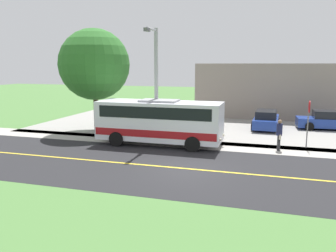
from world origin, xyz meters
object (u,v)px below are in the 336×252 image
at_px(street_light_pole, 156,81).
at_px(tree_curbside, 94,65).
at_px(parked_car_near, 266,120).
at_px(shuttle_bus_front, 159,120).
at_px(pedestrian_with_bags, 279,134).
at_px(parked_car_far, 327,121).
at_px(stop_sign, 309,116).
at_px(commercial_building, 294,89).

xyz_separation_m(street_light_pole, tree_curbside, (-2.54, -5.58, 0.98)).
bearing_deg(parked_car_near, street_light_pole, -42.50).
height_order(shuttle_bus_front, street_light_pole, street_light_pole).
bearing_deg(parked_car_near, pedestrian_with_bags, 6.95).
relative_size(shuttle_bus_front, street_light_pole, 1.10).
xyz_separation_m(shuttle_bus_front, parked_car_far, (-8.67, 10.86, -0.87)).
bearing_deg(stop_sign, tree_curbside, -95.05).
relative_size(shuttle_bus_front, tree_curbside, 1.04).
xyz_separation_m(pedestrian_with_bags, parked_car_near, (-6.97, -0.85, -0.30)).
bearing_deg(tree_curbside, stop_sign, 84.95).
height_order(parked_car_near, parked_car_far, same).
bearing_deg(tree_curbside, street_light_pole, 65.58).
relative_size(stop_sign, parked_car_near, 0.65).
bearing_deg(parked_car_near, tree_curbside, -68.87).
relative_size(street_light_pole, commercial_building, 0.39).
bearing_deg(parked_car_far, street_light_pole, -53.49).
xyz_separation_m(stop_sign, commercial_building, (-15.30, 0.03, 0.56)).
distance_m(parked_car_near, parked_car_far, 4.68).
height_order(shuttle_bus_front, parked_car_far, shuttle_bus_front).
height_order(shuttle_bus_front, parked_car_near, shuttle_bus_front).
height_order(stop_sign, tree_curbside, tree_curbside).
distance_m(street_light_pole, parked_car_near, 10.39).
relative_size(parked_car_far, commercial_building, 0.25).
bearing_deg(pedestrian_with_bags, stop_sign, 120.28).
xyz_separation_m(shuttle_bus_front, parked_car_near, (-7.63, 6.30, -0.87)).
relative_size(stop_sign, commercial_building, 0.16).
bearing_deg(commercial_building, pedestrian_with_bags, -5.78).
height_order(stop_sign, street_light_pole, street_light_pole).
bearing_deg(parked_car_far, tree_curbside, -71.05).
xyz_separation_m(shuttle_bus_front, stop_sign, (-1.59, 8.77, 0.40)).
relative_size(pedestrian_with_bags, parked_car_near, 0.41).
bearing_deg(pedestrian_with_bags, parked_car_near, -173.05).
xyz_separation_m(pedestrian_with_bags, tree_curbside, (-2.24, -13.10, 3.97)).
bearing_deg(street_light_pole, stop_sign, 97.71).
xyz_separation_m(shuttle_bus_front, tree_curbside, (-2.89, -5.94, 3.40)).
distance_m(stop_sign, street_light_pole, 9.43).
bearing_deg(street_light_pole, shuttle_bus_front, 44.98).
height_order(parked_car_far, tree_curbside, tree_curbside).
bearing_deg(stop_sign, parked_car_far, 163.49).
bearing_deg(tree_curbside, parked_car_near, 111.13).
bearing_deg(pedestrian_with_bags, tree_curbside, -99.72).
xyz_separation_m(parked_car_near, commercial_building, (-9.27, 2.49, 1.84)).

